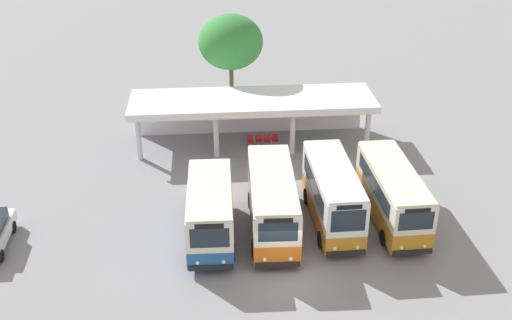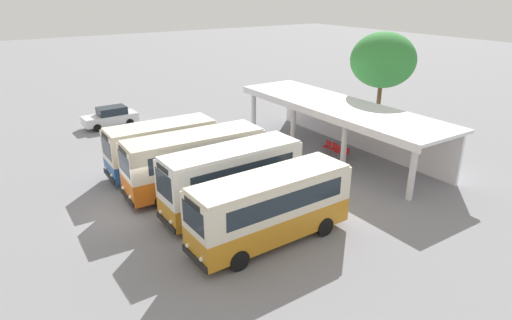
{
  "view_description": "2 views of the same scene",
  "coord_description": "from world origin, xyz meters",
  "views": [
    {
      "loc": [
        -3.39,
        -24.47,
        19.35
      ],
      "look_at": [
        -0.73,
        8.3,
        2.14
      ],
      "focal_mm": 43.92,
      "sensor_mm": 36.0,
      "label": 1
    },
    {
      "loc": [
        20.45,
        -5.51,
        10.72
      ],
      "look_at": [
        1.42,
        7.09,
        1.71
      ],
      "focal_mm": 30.79,
      "sensor_mm": 36.0,
      "label": 2
    }
  ],
  "objects": [
    {
      "name": "city_bus_middle_cream",
      "position": [
        3.16,
        4.49,
        1.9
      ],
      "size": [
        2.34,
        7.34,
        3.45
      ],
      "color": "black",
      "rests_on": "ground"
    },
    {
      "name": "ground_plane",
      "position": [
        0.0,
        0.0,
        0.0
      ],
      "size": [
        180.0,
        180.0,
        0.0
      ],
      "primitive_type": "plane",
      "color": "gray"
    },
    {
      "name": "terminal_canopy",
      "position": [
        -0.44,
        15.53,
        2.56
      ],
      "size": [
        16.63,
        4.63,
        3.4
      ],
      "color": "silver",
      "rests_on": "ground"
    },
    {
      "name": "waiting_chair_fourth_seat",
      "position": [
        1.09,
        14.42,
        0.52
      ],
      "size": [
        0.46,
        0.46,
        0.86
      ],
      "color": "slate",
      "rests_on": "ground"
    },
    {
      "name": "city_bus_second_in_row",
      "position": [
        -0.19,
        4.1,
        1.83
      ],
      "size": [
        2.66,
        7.94,
        3.31
      ],
      "color": "black",
      "rests_on": "ground"
    },
    {
      "name": "waiting_chair_end_by_column",
      "position": [
        -0.63,
        14.35,
        0.52
      ],
      "size": [
        0.46,
        0.46,
        0.86
      ],
      "color": "slate",
      "rests_on": "ground"
    },
    {
      "name": "waiting_chair_middle_seat",
      "position": [
        0.51,
        14.3,
        0.52
      ],
      "size": [
        0.46,
        0.46,
        0.86
      ],
      "color": "slate",
      "rests_on": "ground"
    },
    {
      "name": "waiting_chair_second_from_end",
      "position": [
        -0.06,
        14.4,
        0.52
      ],
      "size": [
        0.46,
        0.46,
        0.86
      ],
      "color": "slate",
      "rests_on": "ground"
    },
    {
      "name": "roadside_tree_behind_canopy",
      "position": [
        -1.63,
        20.32,
        5.71
      ],
      "size": [
        4.77,
        4.77,
        7.75
      ],
      "color": "brown",
      "rests_on": "ground"
    },
    {
      "name": "city_bus_fourth_amber",
      "position": [
        6.51,
        4.48,
        1.78
      ],
      "size": [
        2.42,
        7.71,
        3.22
      ],
      "color": "black",
      "rests_on": "ground"
    },
    {
      "name": "city_bus_nearest_orange",
      "position": [
        -3.54,
        3.52,
        1.74
      ],
      "size": [
        2.53,
        6.67,
        3.15
      ],
      "color": "black",
      "rests_on": "ground"
    }
  ]
}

